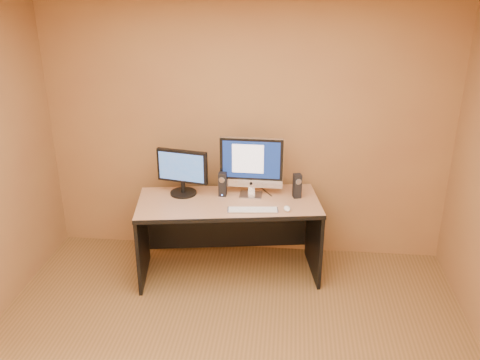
# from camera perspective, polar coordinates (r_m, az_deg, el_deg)

# --- Properties ---
(walls) EXTENTS (4.00, 4.00, 2.60)m
(walls) POSITION_cam_1_polar(r_m,az_deg,el_deg) (3.17, -2.61, -4.89)
(walls) COLOR olive
(walls) RESTS_ON ground
(ceiling) EXTENTS (4.00, 4.00, 0.00)m
(ceiling) POSITION_cam_1_polar(r_m,az_deg,el_deg) (2.82, -3.10, 19.32)
(ceiling) COLOR white
(ceiling) RESTS_ON walls
(desk) EXTENTS (1.77, 0.99, 0.78)m
(desk) POSITION_cam_1_polar(r_m,az_deg,el_deg) (4.89, -1.25, -6.52)
(desk) COLOR tan
(desk) RESTS_ON ground
(imac) EXTENTS (0.60, 0.23, 0.58)m
(imac) POSITION_cam_1_polar(r_m,az_deg,el_deg) (4.72, 1.26, 1.47)
(imac) COLOR #B9B8BD
(imac) RESTS_ON desk
(second_monitor) EXTENTS (0.54, 0.35, 0.44)m
(second_monitor) POSITION_cam_1_polar(r_m,az_deg,el_deg) (4.81, -6.48, 0.85)
(second_monitor) COLOR black
(second_monitor) RESTS_ON desk
(speaker_left) EXTENTS (0.07, 0.08, 0.23)m
(speaker_left) POSITION_cam_1_polar(r_m,az_deg,el_deg) (4.79, -1.97, -0.47)
(speaker_left) COLOR black
(speaker_left) RESTS_ON desk
(speaker_right) EXTENTS (0.09, 0.09, 0.23)m
(speaker_right) POSITION_cam_1_polar(r_m,az_deg,el_deg) (4.78, 6.44, -0.66)
(speaker_right) COLOR black
(speaker_right) RESTS_ON desk
(keyboard) EXTENTS (0.46, 0.17, 0.02)m
(keyboard) POSITION_cam_1_polar(r_m,az_deg,el_deg) (4.52, 1.45, -3.38)
(keyboard) COLOR #BAB9BE
(keyboard) RESTS_ON desk
(mouse) EXTENTS (0.08, 0.12, 0.04)m
(mouse) POSITION_cam_1_polar(r_m,az_deg,el_deg) (4.54, 5.31, -3.20)
(mouse) COLOR white
(mouse) RESTS_ON desk
(cable_a) EXTENTS (0.12, 0.20, 0.01)m
(cable_a) POSITION_cam_1_polar(r_m,az_deg,el_deg) (4.91, 2.95, -1.31)
(cable_a) COLOR black
(cable_a) RESTS_ON desk
(cable_b) EXTENTS (0.06, 0.18, 0.01)m
(cable_b) POSITION_cam_1_polar(r_m,az_deg,el_deg) (4.97, 1.01, -0.99)
(cable_b) COLOR black
(cable_b) RESTS_ON desk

